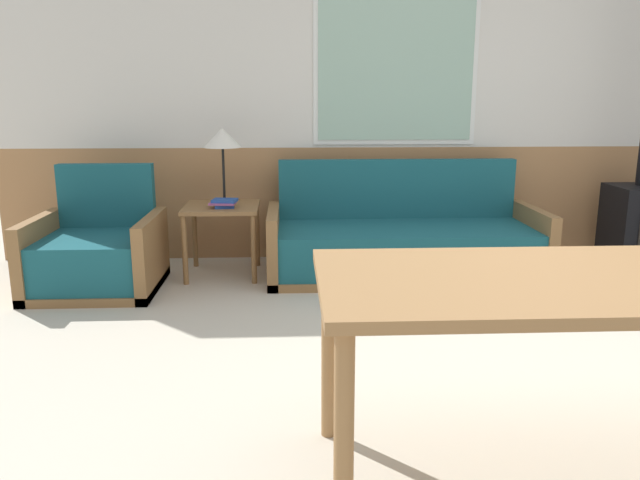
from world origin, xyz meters
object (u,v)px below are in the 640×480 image
at_px(side_table, 222,216).
at_px(table_lamp, 222,140).
at_px(couch, 403,243).
at_px(dining_table, 573,298).
at_px(armchair, 98,255).

distance_m(side_table, table_lamp, 0.58).
distance_m(couch, dining_table, 2.75).
bearing_deg(table_lamp, armchair, -154.19).
bearing_deg(table_lamp, dining_table, -62.79).
xyz_separation_m(couch, armchair, (-2.27, -0.28, 0.00)).
distance_m(couch, armchair, 2.28).
bearing_deg(couch, armchair, -172.99).
relative_size(armchair, side_table, 1.54).
xyz_separation_m(armchair, dining_table, (2.35, -2.44, 0.44)).
xyz_separation_m(couch, dining_table, (0.08, -2.72, 0.45)).
height_order(table_lamp, dining_table, table_lamp).
bearing_deg(couch, side_table, 178.08).
bearing_deg(table_lamp, couch, -6.01).
relative_size(armchair, table_lamp, 1.50).
bearing_deg(armchair, dining_table, -47.10).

